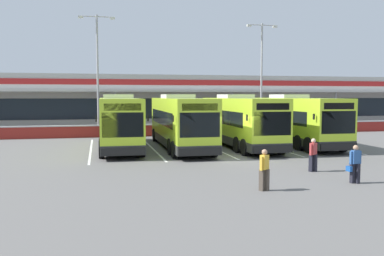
{
  "coord_description": "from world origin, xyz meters",
  "views": [
    {
      "loc": [
        -7.86,
        -22.8,
        3.68
      ],
      "look_at": [
        -1.97,
        3.0,
        1.6
      ],
      "focal_mm": 38.49,
      "sensor_mm": 36.0,
      "label": 1
    }
  ],
  "objects_px": {
    "coach_bus_left_centre": "(180,123)",
    "coach_bus_right_centre": "(294,121)",
    "pedestrian_with_handbag": "(355,163)",
    "lamp_post_centre": "(262,70)",
    "coach_bus_centre": "(239,122)",
    "lamp_post_west": "(98,67)",
    "coach_bus_leftmost": "(119,123)",
    "pedestrian_near_bin": "(313,154)",
    "pedestrian_child": "(264,168)"
  },
  "relations": [
    {
      "from": "coach_bus_leftmost",
      "to": "pedestrian_near_bin",
      "type": "xyz_separation_m",
      "value": [
        8.74,
        -11.27,
        -0.91
      ]
    },
    {
      "from": "pedestrian_with_handbag",
      "to": "pedestrian_child",
      "type": "height_order",
      "value": "same"
    },
    {
      "from": "coach_bus_right_centre",
      "to": "pedestrian_with_handbag",
      "type": "relative_size",
      "value": 7.51
    },
    {
      "from": "pedestrian_with_handbag",
      "to": "lamp_post_centre",
      "type": "xyz_separation_m",
      "value": [
        5.93,
        24.66,
        5.43
      ]
    },
    {
      "from": "coach_bus_left_centre",
      "to": "pedestrian_near_bin",
      "type": "distance_m",
      "value": 11.28
    },
    {
      "from": "coach_bus_centre",
      "to": "pedestrian_near_bin",
      "type": "xyz_separation_m",
      "value": [
        0.13,
        -10.39,
        -0.91
      ]
    },
    {
      "from": "lamp_post_west",
      "to": "coach_bus_leftmost",
      "type": "bearing_deg",
      "value": -81.9
    },
    {
      "from": "pedestrian_near_bin",
      "to": "lamp_post_west",
      "type": "relative_size",
      "value": 0.15
    },
    {
      "from": "coach_bus_centre",
      "to": "coach_bus_leftmost",
      "type": "bearing_deg",
      "value": 174.2
    },
    {
      "from": "pedestrian_with_handbag",
      "to": "coach_bus_left_centre",
      "type": "bearing_deg",
      "value": 110.4
    },
    {
      "from": "lamp_post_centre",
      "to": "coach_bus_left_centre",
      "type": "bearing_deg",
      "value": -133.13
    },
    {
      "from": "coach_bus_leftmost",
      "to": "coach_bus_left_centre",
      "type": "relative_size",
      "value": 1.0
    },
    {
      "from": "coach_bus_leftmost",
      "to": "coach_bus_left_centre",
      "type": "height_order",
      "value": "same"
    },
    {
      "from": "coach_bus_left_centre",
      "to": "coach_bus_centre",
      "type": "height_order",
      "value": "same"
    },
    {
      "from": "coach_bus_right_centre",
      "to": "lamp_post_centre",
      "type": "bearing_deg",
      "value": 79.98
    },
    {
      "from": "pedestrian_with_handbag",
      "to": "lamp_post_west",
      "type": "distance_m",
      "value": 26.54
    },
    {
      "from": "pedestrian_near_bin",
      "to": "lamp_post_west",
      "type": "xyz_separation_m",
      "value": [
        -10.12,
        20.95,
        5.42
      ]
    },
    {
      "from": "coach_bus_centre",
      "to": "pedestrian_with_handbag",
      "type": "height_order",
      "value": "coach_bus_centre"
    },
    {
      "from": "coach_bus_leftmost",
      "to": "lamp_post_west",
      "type": "xyz_separation_m",
      "value": [
        -1.38,
        9.68,
        4.5
      ]
    },
    {
      "from": "pedestrian_child",
      "to": "lamp_post_centre",
      "type": "bearing_deg",
      "value": 67.93
    },
    {
      "from": "coach_bus_left_centre",
      "to": "lamp_post_centre",
      "type": "distance_m",
      "value": 16.44
    },
    {
      "from": "coach_bus_left_centre",
      "to": "coach_bus_right_centre",
      "type": "height_order",
      "value": "same"
    },
    {
      "from": "coach_bus_right_centre",
      "to": "coach_bus_centre",
      "type": "bearing_deg",
      "value": -177.95
    },
    {
      "from": "coach_bus_right_centre",
      "to": "pedestrian_child",
      "type": "distance_m",
      "value": 16.06
    },
    {
      "from": "coach_bus_leftmost",
      "to": "coach_bus_left_centre",
      "type": "bearing_deg",
      "value": -13.12
    },
    {
      "from": "coach_bus_left_centre",
      "to": "pedestrian_near_bin",
      "type": "height_order",
      "value": "coach_bus_left_centre"
    },
    {
      "from": "coach_bus_leftmost",
      "to": "lamp_post_centre",
      "type": "bearing_deg",
      "value": 35.13
    },
    {
      "from": "pedestrian_near_bin",
      "to": "coach_bus_leftmost",
      "type": "bearing_deg",
      "value": 127.8
    },
    {
      "from": "coach_bus_leftmost",
      "to": "pedestrian_child",
      "type": "bearing_deg",
      "value": -71.56
    },
    {
      "from": "coach_bus_left_centre",
      "to": "pedestrian_child",
      "type": "relative_size",
      "value": 7.51
    },
    {
      "from": "coach_bus_left_centre",
      "to": "lamp_post_west",
      "type": "bearing_deg",
      "value": 117.62
    },
    {
      "from": "coach_bus_left_centre",
      "to": "pedestrian_with_handbag",
      "type": "bearing_deg",
      "value": -69.6
    },
    {
      "from": "pedestrian_child",
      "to": "lamp_post_west",
      "type": "distance_m",
      "value": 25.56
    },
    {
      "from": "coach_bus_centre",
      "to": "coach_bus_right_centre",
      "type": "bearing_deg",
      "value": 2.05
    },
    {
      "from": "pedestrian_child",
      "to": "coach_bus_leftmost",
      "type": "bearing_deg",
      "value": 108.44
    },
    {
      "from": "pedestrian_near_bin",
      "to": "lamp_post_west",
      "type": "height_order",
      "value": "lamp_post_west"
    },
    {
      "from": "pedestrian_near_bin",
      "to": "coach_bus_left_centre",
      "type": "bearing_deg",
      "value": 113.81
    },
    {
      "from": "pedestrian_near_bin",
      "to": "lamp_post_west",
      "type": "distance_m",
      "value": 23.88
    },
    {
      "from": "coach_bus_leftmost",
      "to": "coach_bus_left_centre",
      "type": "xyz_separation_m",
      "value": [
        4.2,
        -0.98,
        0.0
      ]
    },
    {
      "from": "coach_bus_centre",
      "to": "lamp_post_west",
      "type": "relative_size",
      "value": 1.11
    },
    {
      "from": "coach_bus_leftmost",
      "to": "lamp_post_west",
      "type": "bearing_deg",
      "value": 98.1
    },
    {
      "from": "coach_bus_left_centre",
      "to": "lamp_post_centre",
      "type": "relative_size",
      "value": 1.11
    },
    {
      "from": "coach_bus_leftmost",
      "to": "pedestrian_child",
      "type": "relative_size",
      "value": 7.51
    },
    {
      "from": "pedestrian_child",
      "to": "lamp_post_west",
      "type": "xyz_separation_m",
      "value": [
        -6.22,
        24.19,
        5.42
      ]
    },
    {
      "from": "coach_bus_centre",
      "to": "pedestrian_near_bin",
      "type": "height_order",
      "value": "coach_bus_centre"
    },
    {
      "from": "coach_bus_leftmost",
      "to": "lamp_post_centre",
      "type": "relative_size",
      "value": 1.11
    },
    {
      "from": "lamp_post_west",
      "to": "coach_bus_right_centre",
      "type": "bearing_deg",
      "value": -35.85
    },
    {
      "from": "coach_bus_leftmost",
      "to": "pedestrian_with_handbag",
      "type": "relative_size",
      "value": 7.51
    },
    {
      "from": "coach_bus_right_centre",
      "to": "lamp_post_west",
      "type": "height_order",
      "value": "lamp_post_west"
    },
    {
      "from": "coach_bus_left_centre",
      "to": "coach_bus_right_centre",
      "type": "distance_m",
      "value": 8.82
    }
  ]
}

